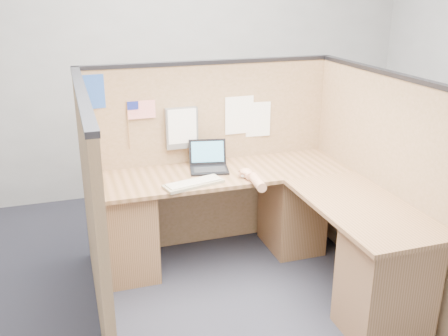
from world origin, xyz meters
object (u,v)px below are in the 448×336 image
object	(u,v)px
l_desk	(263,230)
mouse	(246,175)
laptop	(207,162)
keyboard	(194,184)

from	to	relation	value
l_desk	mouse	size ratio (longest dim) A/B	18.99
laptop	mouse	bearing A→B (deg)	-40.12
l_desk	mouse	xyz separation A→B (m)	(-0.06, 0.22, 0.36)
laptop	l_desk	bearing A→B (deg)	-49.90
keyboard	mouse	world-z (taller)	mouse
laptop	keyboard	bearing A→B (deg)	-110.63
l_desk	keyboard	xyz separation A→B (m)	(-0.46, 0.19, 0.35)
laptop	mouse	world-z (taller)	laptop
keyboard	mouse	bearing A→B (deg)	-9.26
l_desk	keyboard	size ratio (longest dim) A/B	4.27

